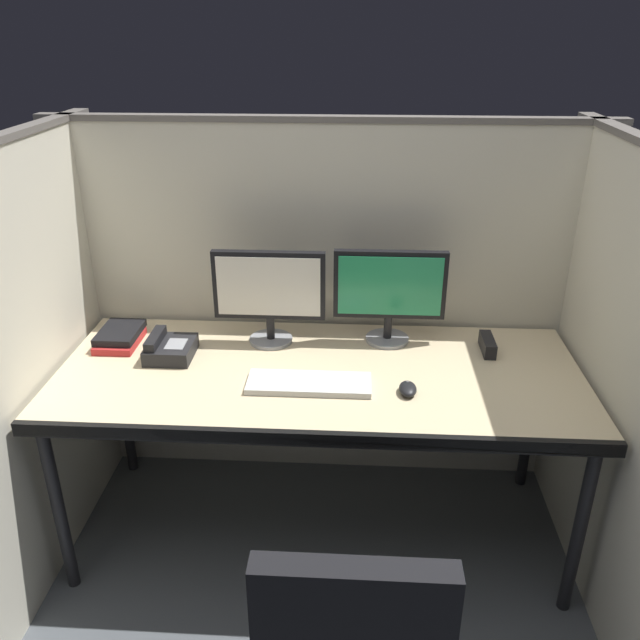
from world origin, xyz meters
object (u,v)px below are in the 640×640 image
at_px(red_stapler, 487,345).
at_px(monitor_right, 390,290).
at_px(monitor_left, 269,291).
at_px(desk_phone, 169,348).
at_px(book_stack, 120,337).
at_px(keyboard_main, 309,383).
at_px(desk, 319,384).
at_px(computer_mouse, 408,389).

bearing_deg(red_stapler, monitor_right, 169.93).
distance_m(monitor_left, desk_phone, 0.43).
bearing_deg(monitor_left, book_stack, -175.26).
distance_m(monitor_right, book_stack, 1.07).
bearing_deg(monitor_left, red_stapler, -2.35).
bearing_deg(monitor_right, monitor_left, -175.90).
bearing_deg(keyboard_main, desk_phone, 160.79).
bearing_deg(keyboard_main, desk, 73.93).
relative_size(monitor_left, monitor_right, 1.00).
relative_size(keyboard_main, computer_mouse, 4.48).
bearing_deg(monitor_left, keyboard_main, -62.22).
xyz_separation_m(desk, desk_phone, (-0.57, 0.09, 0.08)).
bearing_deg(monitor_right, book_stack, -175.54).
xyz_separation_m(desk, red_stapler, (0.63, 0.20, 0.08)).
bearing_deg(desk, book_stack, 166.71).
xyz_separation_m(monitor_left, monitor_right, (0.46, 0.03, 0.00)).
relative_size(monitor_right, keyboard_main, 1.00).
bearing_deg(monitor_right, desk_phone, -167.75).
height_order(keyboard_main, computer_mouse, computer_mouse).
xyz_separation_m(monitor_left, keyboard_main, (0.18, -0.34, -0.20)).
xyz_separation_m(monitor_right, desk_phone, (-0.83, -0.18, -0.18)).
xyz_separation_m(monitor_right, keyboard_main, (-0.28, -0.37, -0.20)).
height_order(desk, red_stapler, red_stapler).
bearing_deg(desk_phone, book_stack, 156.51).
xyz_separation_m(monitor_left, book_stack, (-0.59, -0.05, -0.19)).
distance_m(desk_phone, book_stack, 0.24).
distance_m(keyboard_main, desk_phone, 0.58).
bearing_deg(book_stack, monitor_left, 4.74).
xyz_separation_m(monitor_right, computer_mouse, (0.06, -0.39, -0.20)).
height_order(desk, monitor_left, monitor_left).
height_order(book_stack, red_stapler, same).
relative_size(computer_mouse, red_stapler, 0.64).
height_order(monitor_right, book_stack, monitor_right).
bearing_deg(keyboard_main, computer_mouse, -4.41).
bearing_deg(red_stapler, monitor_left, 177.65).
bearing_deg(monitor_left, monitor_right, 4.10).
xyz_separation_m(keyboard_main, red_stapler, (0.66, 0.30, 0.02)).
bearing_deg(keyboard_main, monitor_left, 117.78).
distance_m(keyboard_main, book_stack, 0.82).
bearing_deg(monitor_left, desk, -49.09).
bearing_deg(red_stapler, desk, -162.32).
height_order(desk, desk_phone, desk_phone).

